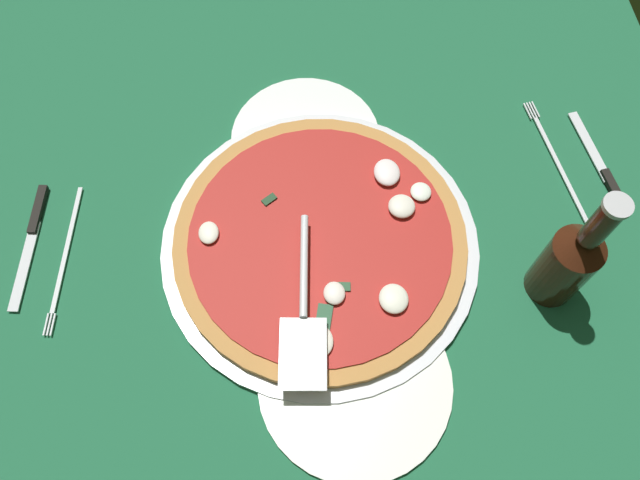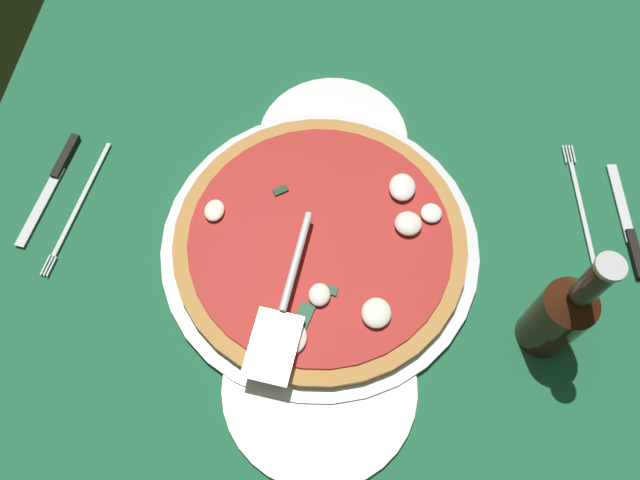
{
  "view_description": "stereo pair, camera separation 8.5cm",
  "coord_description": "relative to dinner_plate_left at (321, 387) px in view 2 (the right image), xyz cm",
  "views": [
    {
      "loc": [
        -35.56,
        6.21,
        78.66
      ],
      "look_at": [
        1.08,
        2.38,
        2.43
      ],
      "focal_mm": 35.34,
      "sensor_mm": 36.0,
      "label": 1
    },
    {
      "loc": [
        -35.46,
        -2.24,
        78.66
      ],
      "look_at": [
        1.08,
        2.38,
        2.43
      ],
      "focal_mm": 35.34,
      "sensor_mm": 36.0,
      "label": 2
    }
  ],
  "objects": [
    {
      "name": "ground_plane",
      "position": [
        18.08,
        0.2,
        -1.0
      ],
      "size": [
        109.03,
        109.03,
        0.8
      ],
      "primitive_type": "cube",
      "color": "#1D5D3B"
    },
    {
      "name": "checker_pattern",
      "position": [
        18.08,
        0.2,
        -0.55
      ],
      "size": [
        109.03,
        109.03,
        0.1
      ],
      "color": "silver",
      "rests_on": "ground_plane"
    },
    {
      "name": "pizza_pan",
      "position": [
        19.16,
        2.58,
        0.17
      ],
      "size": [
        43.27,
        43.27,
        1.33
      ],
      "primitive_type": "cylinder",
      "color": "silver",
      "rests_on": "ground_plane"
    },
    {
      "name": "dinner_plate_left",
      "position": [
        0.0,
        0.0,
        0.0
      ],
      "size": [
        24.17,
        24.17,
        1.0
      ],
      "primitive_type": "cylinder",
      "color": "white",
      "rests_on": "ground_plane"
    },
    {
      "name": "dinner_plate_right",
      "position": [
        37.05,
        2.89,
        0.0
      ],
      "size": [
        22.17,
        22.17,
        1.0
      ],
      "primitive_type": "cylinder",
      "color": "white",
      "rests_on": "ground_plane"
    },
    {
      "name": "pizza",
      "position": [
        19.08,
        2.36,
        1.66
      ],
      "size": [
        39.66,
        39.66,
        2.92
      ],
      "color": "#BE8040",
      "rests_on": "pizza_pan"
    },
    {
      "name": "pizza_server",
      "position": [
        8.67,
        5.75,
        4.07
      ],
      "size": [
        23.23,
        6.7,
        1.0
      ],
      "rotation": [
        0.0,
        0.0,
        3.04
      ],
      "color": "silver",
      "rests_on": "pizza"
    },
    {
      "name": "place_setting_near",
      "position": [
        27.95,
        -36.58,
        -0.14
      ],
      "size": [
        21.82,
        15.21,
        1.4
      ],
      "rotation": [
        0.0,
        0.0,
        0.15
      ],
      "color": "white",
      "rests_on": "ground_plane"
    },
    {
      "name": "place_setting_far",
      "position": [
        22.92,
        39.74,
        -0.14
      ],
      "size": [
        22.77,
        13.91,
        1.4
      ],
      "rotation": [
        0.0,
        0.0,
        3.01
      ],
      "color": "white",
      "rests_on": "ground_plane"
    },
    {
      "name": "beer_bottle",
      "position": [
        10.33,
        -27.12,
        7.83
      ],
      "size": [
        6.45,
        6.45,
        22.51
      ],
      "color": "#3A1A0D",
      "rests_on": "ground_plane"
    }
  ]
}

